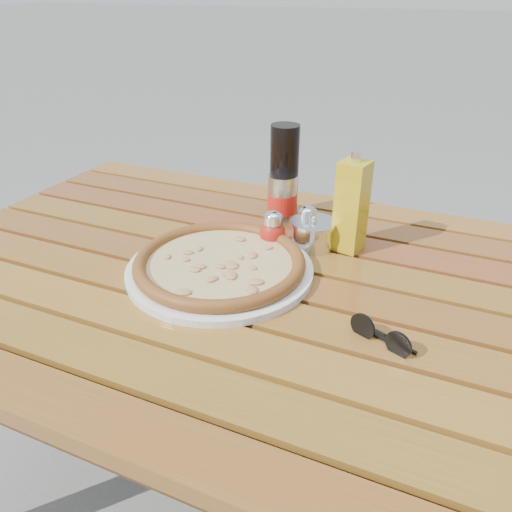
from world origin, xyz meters
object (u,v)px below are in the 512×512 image
at_px(oregano_shaker, 307,225).
at_px(parmesan_tin, 313,234).
at_px(table, 252,307).
at_px(pepper_shaker, 273,230).
at_px(dark_bottle, 284,173).
at_px(soda_can, 282,201).
at_px(olive_oil_cruet, 351,206).
at_px(plate, 220,269).
at_px(pizza, 220,262).
at_px(sunglasses, 381,336).

distance_m(oregano_shaker, parmesan_tin, 0.03).
bearing_deg(table, pepper_shaker, 93.38).
relative_size(table, dark_bottle, 6.36).
height_order(soda_can, olive_oil_cruet, olive_oil_cruet).
bearing_deg(pepper_shaker, plate, -109.94).
distance_m(dark_bottle, parmesan_tin, 0.18).
bearing_deg(pizza, olive_oil_cruet, 44.83).
bearing_deg(pizza, pepper_shaker, 70.06).
relative_size(pizza, olive_oil_cruet, 1.75).
height_order(table, pepper_shaker, pepper_shaker).
bearing_deg(oregano_shaker, dark_bottle, 132.99).
xyz_separation_m(soda_can, olive_oil_cruet, (0.17, -0.06, 0.04)).
height_order(parmesan_tin, sunglasses, parmesan_tin).
xyz_separation_m(pepper_shaker, olive_oil_cruet, (0.15, 0.06, 0.06)).
bearing_deg(plate, soda_can, 83.54).
bearing_deg(parmesan_tin, oregano_shaker, 136.16).
distance_m(plate, parmesan_tin, 0.22).
xyz_separation_m(dark_bottle, olive_oil_cruet, (0.18, -0.10, -0.01)).
height_order(table, soda_can, soda_can).
bearing_deg(plate, olive_oil_cruet, 44.83).
xyz_separation_m(plate, parmesan_tin, (0.13, 0.18, 0.02)).
xyz_separation_m(pizza, parmesan_tin, (0.13, 0.18, 0.01)).
bearing_deg(olive_oil_cruet, parmesan_tin, -162.91).
distance_m(pizza, pepper_shaker, 0.15).
distance_m(plate, dark_bottle, 0.31).
xyz_separation_m(table, oregano_shaker, (0.05, 0.18, 0.11)).
xyz_separation_m(parmesan_tin, sunglasses, (0.20, -0.27, -0.01)).
height_order(soda_can, sunglasses, soda_can).
bearing_deg(plate, sunglasses, -15.72).
relative_size(dark_bottle, soda_can, 1.83).
height_order(pepper_shaker, olive_oil_cruet, olive_oil_cruet).
distance_m(table, dark_bottle, 0.34).
distance_m(plate, pepper_shaker, 0.15).
bearing_deg(dark_bottle, pepper_shaker, -76.95).
xyz_separation_m(oregano_shaker, olive_oil_cruet, (0.09, 0.00, 0.06)).
xyz_separation_m(table, olive_oil_cruet, (0.14, 0.18, 0.17)).
distance_m(soda_can, olive_oil_cruet, 0.18).
distance_m(table, plate, 0.10).
distance_m(pepper_shaker, parmesan_tin, 0.09).
distance_m(dark_bottle, olive_oil_cruet, 0.21).
bearing_deg(sunglasses, parmesan_tin, 148.12).
xyz_separation_m(table, plate, (-0.06, -0.02, 0.08)).
xyz_separation_m(pizza, oregano_shaker, (0.11, 0.20, 0.02)).
distance_m(oregano_shaker, sunglasses, 0.36).
relative_size(table, oregano_shaker, 17.07).
relative_size(table, pizza, 3.81).
xyz_separation_m(olive_oil_cruet, sunglasses, (0.13, -0.29, -0.08)).
bearing_deg(soda_can, oregano_shaker, -35.62).
xyz_separation_m(plate, olive_oil_cruet, (0.20, 0.20, 0.09)).
bearing_deg(pepper_shaker, soda_can, 101.59).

